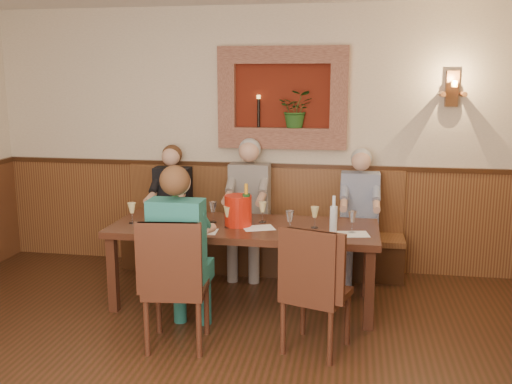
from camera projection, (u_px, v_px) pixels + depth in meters
The scene contains 29 objects.
room_shell at pixel (180, 110), 3.14m from camera, with size 6.04×6.04×2.82m.
wainscoting at pixel (186, 330), 3.40m from camera, with size 6.02×6.02×1.15m.
wall_niche at pixel (286, 102), 5.96m from camera, with size 1.36×0.30×1.06m.
wall_sconce at pixel (452, 90), 5.65m from camera, with size 0.25×0.20×0.35m.
dining_table at pixel (244, 233), 5.17m from camera, with size 2.40×0.90×0.75m.
bench at pixel (261, 241), 6.15m from camera, with size 3.00×0.45×1.11m.
chair_near_left at pixel (177, 309), 4.41m from camera, with size 0.51×0.51×1.04m.
chair_near_right at pixel (315, 315), 4.34m from camera, with size 0.56×0.56×1.00m.
person_bench_left at pixel (171, 219), 6.17m from camera, with size 0.39×0.48×1.35m.
person_bench_mid at pixel (248, 219), 6.01m from camera, with size 0.43×0.52×1.44m.
person_bench_right at pixel (359, 227), 5.83m from camera, with size 0.39×0.48×1.36m.
person_chair_front at pixel (181, 268), 4.50m from camera, with size 0.42×0.51×1.42m.
spittoon_bucket at pixel (238, 211), 5.12m from camera, with size 0.24×0.24×0.28m, color red.
wine_bottle_green_a at pixel (246, 209), 5.07m from camera, with size 0.08×0.08×0.39m.
wine_bottle_green_b at pixel (175, 202), 5.43m from camera, with size 0.08×0.08×0.36m.
water_bottle at pixel (333, 220), 4.77m from camera, with size 0.08×0.08×0.35m.
tasting_sheet_a at pixel (151, 227), 5.10m from camera, with size 0.25×0.18×0.00m, color white.
tasting_sheet_b at pixel (259, 228), 5.06m from camera, with size 0.27×0.19×0.00m, color white.
tasting_sheet_c at pixel (352, 234), 4.86m from camera, with size 0.28×0.20×0.00m, color white.
tasting_sheet_d at pixel (201, 232), 4.94m from camera, with size 0.28×0.20×0.00m, color white.
wine_glass_0 at pixel (176, 216), 5.08m from camera, with size 0.08×0.08×0.19m, color #D7C880, non-canonical shape.
wine_glass_1 at pixel (228, 217), 5.06m from camera, with size 0.08×0.08×0.19m, color #D7C880, non-canonical shape.
wine_glass_2 at pixel (213, 212), 5.24m from camera, with size 0.08×0.08×0.19m, color white, non-canonical shape.
wine_glass_3 at pixel (132, 213), 5.21m from camera, with size 0.08×0.08×0.19m, color #D7C880, non-canonical shape.
wine_glass_4 at pixel (262, 212), 5.24m from camera, with size 0.08×0.08×0.19m, color #D7C880, non-canonical shape.
wine_glass_5 at pixel (352, 222), 4.88m from camera, with size 0.08×0.08×0.19m, color white, non-canonical shape.
wine_glass_6 at pixel (174, 210), 5.33m from camera, with size 0.08×0.08×0.19m, color white, non-canonical shape.
wine_glass_7 at pixel (315, 217), 5.05m from camera, with size 0.08×0.08×0.19m, color #D7C880, non-canonical shape.
wine_glass_8 at pixel (290, 222), 4.90m from camera, with size 0.08×0.08×0.19m, color white, non-canonical shape.
Camera 1 is at (0.95, -3.05, 2.07)m, focal length 40.00 mm.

